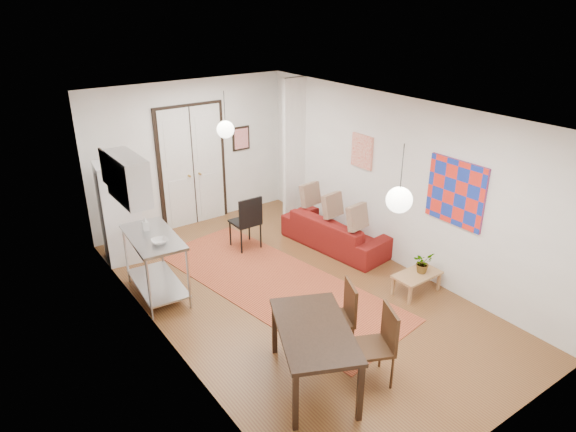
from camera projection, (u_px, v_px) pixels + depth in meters
floor at (294, 294)px, 8.14m from camera, size 7.00×7.00×0.00m
ceiling at (295, 112)px, 6.98m from camera, size 4.20×7.00×0.02m
wall_back at (191, 154)px, 10.18m from camera, size 4.20×0.02×2.90m
wall_front at (507, 324)px, 4.94m from camera, size 4.20×0.02×2.90m
wall_left at (159, 247)px, 6.45m from camera, size 0.02×7.00×2.90m
wall_right at (394, 182)px, 8.68m from camera, size 0.02×7.00×2.90m
double_doors at (193, 167)px, 10.25m from camera, size 1.44×0.06×2.50m
stub_partition at (294, 150)px, 10.45m from camera, size 0.50×0.10×2.90m
wall_cabinet at (128, 178)px, 7.48m from camera, size 0.35×1.00×0.70m
painting_popart at (456, 193)px, 7.65m from camera, size 0.05×1.00×1.00m
painting_abstract at (362, 151)px, 9.12m from camera, size 0.05×0.50×0.60m
poster_back at (241, 138)px, 10.71m from camera, size 0.40×0.03×0.50m
print_left at (106, 168)px, 7.76m from camera, size 0.03×0.44×0.54m
pendant_back at (225, 129)px, 8.74m from camera, size 0.30×0.30×0.80m
pendant_front at (399, 200)px, 5.74m from camera, size 0.30×0.30×0.80m
kilim_rug at (276, 284)px, 8.41m from camera, size 2.43×4.79×0.01m
sofa at (336, 231)px, 9.55m from camera, size 1.11×2.21×0.62m
coffee_table at (417, 276)px, 8.06m from camera, size 0.78×0.44×0.34m
potted_plant at (423, 262)px, 8.03m from camera, size 0.27×0.31×0.33m
kitchen_counter at (155, 256)px, 7.86m from camera, size 0.77×1.39×1.03m
bowl at (160, 241)px, 7.48m from camera, size 0.26×0.26×0.06m
soap_bottle at (145, 224)px, 7.87m from camera, size 0.10×0.11×0.21m
fridge at (120, 212)px, 8.90m from camera, size 0.71×0.71×1.78m
dining_table at (314, 335)px, 6.00m from camera, size 1.35×1.66×0.80m
dining_chair_near at (329, 310)px, 6.71m from camera, size 0.62×0.74×0.99m
dining_chair_far at (366, 337)px, 6.18m from camera, size 0.62×0.74×0.99m
black_side_chair at (242, 215)px, 9.49m from camera, size 0.48×0.48×1.03m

